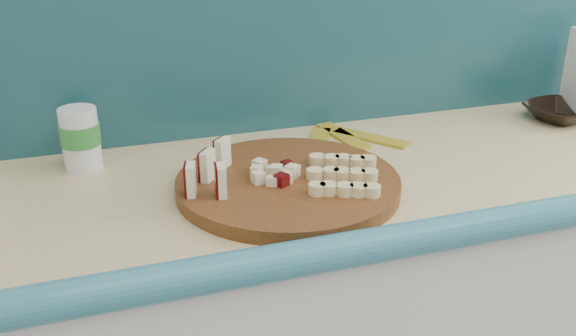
# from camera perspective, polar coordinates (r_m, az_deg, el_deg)

# --- Properties ---
(kitchen_counter) EXTENTS (2.20, 0.63, 0.91)m
(kitchen_counter) POSITION_cam_1_polar(r_m,az_deg,el_deg) (1.75, 17.47, -12.17)
(kitchen_counter) COLOR silver
(kitchen_counter) RESTS_ON ground
(backsplash) EXTENTS (2.20, 0.02, 0.50)m
(backsplash) POSITION_cam_1_polar(r_m,az_deg,el_deg) (1.70, 14.78, 13.15)
(backsplash) COLOR teal
(backsplash) RESTS_ON kitchen_counter
(cutting_board) EXTENTS (0.56, 0.56, 0.03)m
(cutting_board) POSITION_cam_1_polar(r_m,az_deg,el_deg) (1.23, 0.00, -1.43)
(cutting_board) COLOR #44250E
(cutting_board) RESTS_ON kitchen_counter
(apple_wedges) EXTENTS (0.11, 0.17, 0.06)m
(apple_wedges) POSITION_cam_1_polar(r_m,az_deg,el_deg) (1.20, -6.94, -0.11)
(apple_wedges) COLOR #EFE7BF
(apple_wedges) RESTS_ON cutting_board
(apple_chunks) EXTENTS (0.07, 0.07, 0.02)m
(apple_chunks) POSITION_cam_1_polar(r_m,az_deg,el_deg) (1.23, -1.28, -0.35)
(apple_chunks) COLOR beige
(apple_chunks) RESTS_ON cutting_board
(banana_slices) EXTENTS (0.18, 0.19, 0.02)m
(banana_slices) POSITION_cam_1_polar(r_m,az_deg,el_deg) (1.22, 4.95, -0.57)
(banana_slices) COLOR beige
(banana_slices) RESTS_ON cutting_board
(brown_bowl) EXTENTS (0.20, 0.20, 0.04)m
(brown_bowl) POSITION_cam_1_polar(r_m,az_deg,el_deg) (1.75, 23.02, 4.56)
(brown_bowl) COLOR black
(brown_bowl) RESTS_ON kitchen_counter
(canister) EXTENTS (0.08, 0.08, 0.13)m
(canister) POSITION_cam_1_polar(r_m,az_deg,el_deg) (1.38, -17.97, 2.59)
(canister) COLOR silver
(canister) RESTS_ON kitchen_counter
(banana_peel) EXTENTS (0.26, 0.21, 0.01)m
(banana_peel) POSITION_cam_1_polar(r_m,az_deg,el_deg) (1.49, 5.02, 2.60)
(banana_peel) COLOR gold
(banana_peel) RESTS_ON kitchen_counter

